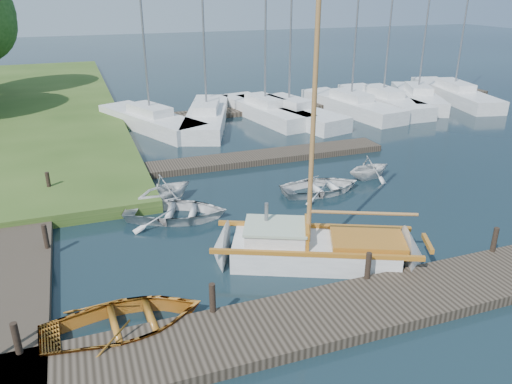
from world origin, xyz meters
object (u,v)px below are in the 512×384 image
object	(u,v)px
mooring_post_1	(212,298)
mooring_post_4	(46,236)
marina_boat_1	(207,115)
marina_boat_2	(265,109)
tender_c	(321,185)
marina_boat_6	(417,97)
sailboat	(319,251)
tender_d	(370,166)
marina_boat_3	(289,110)
marina_boat_4	(351,104)
dinghy	(124,319)
mooring_post_3	(495,240)
mooring_post_0	(16,338)
marina_boat_0	(150,119)
mooring_post_5	(48,182)
tender_a	(176,209)
marina_boat_7	(454,92)
mooring_post_2	(368,266)
tender_b	(164,187)
marina_boat_5	(383,99)

from	to	relation	value
mooring_post_1	mooring_post_4	xyz separation A→B (m)	(-4.00, 5.00, 0.00)
marina_boat_1	marina_boat_2	distance (m)	3.96
tender_c	marina_boat_6	xyz separation A→B (m)	(14.18, 12.61, 0.21)
mooring_post_1	mooring_post_4	bearing A→B (deg)	128.66
sailboat	tender_d	xyz separation A→B (m)	(5.38, 5.75, 0.23)
mooring_post_1	marina_boat_2	world-z (taller)	marina_boat_2
tender_c	marina_boat_2	world-z (taller)	marina_boat_2
tender_c	marina_boat_3	distance (m)	12.35
marina_boat_4	dinghy	bearing A→B (deg)	129.31
mooring_post_3	mooring_post_0	bearing A→B (deg)	180.00
mooring_post_4	marina_boat_3	size ratio (longest dim) A/B	0.07
tender_d	marina_boat_0	xyz separation A→B (m)	(-7.76, 11.76, -0.01)
sailboat	dinghy	xyz separation A→B (m)	(-6.06, -1.48, 0.06)
marina_boat_1	mooring_post_5	bearing A→B (deg)	155.34
tender_a	marina_boat_3	distance (m)	15.68
tender_c	marina_boat_3	bearing A→B (deg)	-15.77
marina_boat_7	marina_boat_4	bearing A→B (deg)	106.82
mooring_post_1	mooring_post_2	bearing A→B (deg)	0.00
sailboat	tender_c	world-z (taller)	sailboat
mooring_post_2	marina_boat_3	xyz separation A→B (m)	(5.70, 18.53, -0.13)
marina_boat_3	mooring_post_5	bearing A→B (deg)	106.70
dinghy	tender_b	xyz separation A→B (m)	(2.42, 7.63, 0.24)
mooring_post_1	mooring_post_2	distance (m)	4.50
tender_d	tender_c	bearing A→B (deg)	96.75
marina_boat_3	marina_boat_7	world-z (taller)	marina_boat_7
dinghy	tender_d	distance (m)	13.53
dinghy	marina_boat_2	xyz separation A→B (m)	(11.05, 19.08, 0.16)
marina_boat_4	marina_boat_7	distance (m)	9.26
tender_c	marina_boat_6	distance (m)	18.98
sailboat	dinghy	distance (m)	6.24
marina_boat_6	tender_a	bearing A→B (deg)	145.95
marina_boat_4	tender_a	bearing A→B (deg)	122.62
mooring_post_4	mooring_post_5	size ratio (longest dim) A/B	1.00
sailboat	marina_boat_0	distance (m)	17.67
marina_boat_4	tender_c	bearing A→B (deg)	137.15
mooring_post_3	mooring_post_5	distance (m)	16.40
mooring_post_2	tender_b	distance (m)	8.99
tender_b	marina_boat_3	world-z (taller)	marina_boat_3
marina_boat_5	marina_boat_6	world-z (taller)	marina_boat_5
sailboat	marina_boat_6	distance (m)	24.31
tender_d	marina_boat_5	size ratio (longest dim) A/B	0.20
tender_b	marina_boat_6	bearing A→B (deg)	-87.24
mooring_post_3	marina_boat_4	distance (m)	19.71
marina_boat_0	mooring_post_5	bearing A→B (deg)	125.62
mooring_post_5	marina_boat_6	xyz separation A→B (m)	(24.69, 9.36, -0.14)
tender_c	tender_a	bearing A→B (deg)	95.63
tender_a	marina_boat_1	distance (m)	13.58
tender_b	tender_d	xyz separation A→B (m)	(9.02, -0.40, -0.08)
tender_d	marina_boat_4	distance (m)	12.60
mooring_post_0	marina_boat_2	world-z (taller)	marina_boat_2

